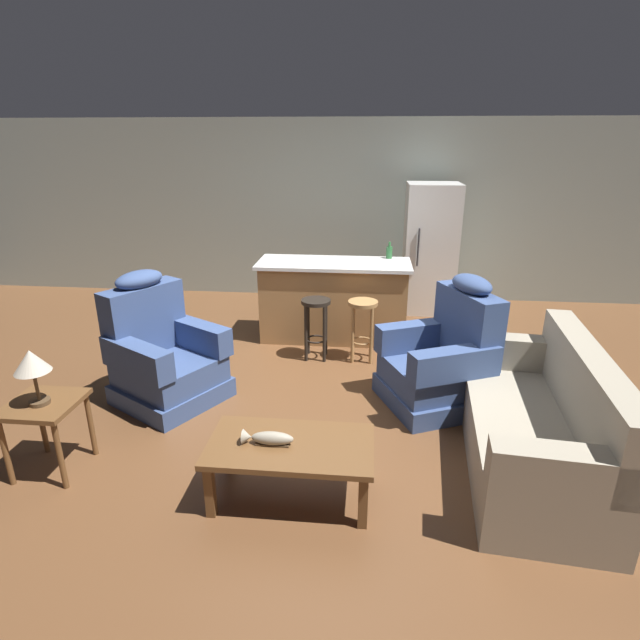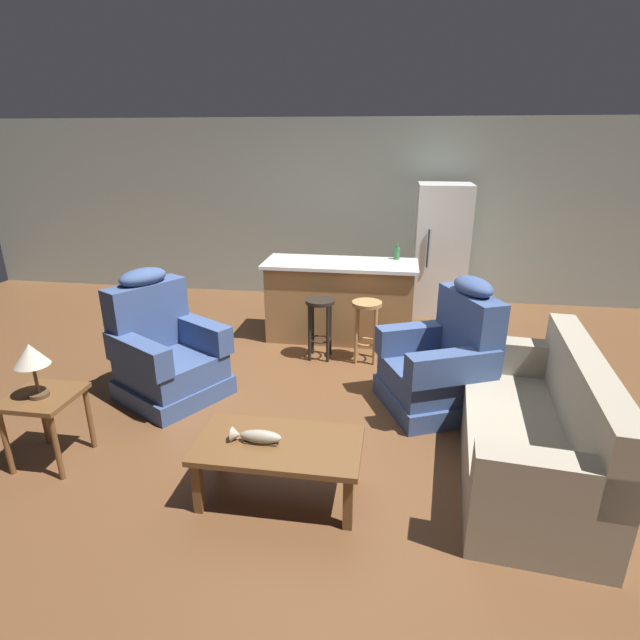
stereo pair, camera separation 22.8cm
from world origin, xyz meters
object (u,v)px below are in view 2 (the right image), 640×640
at_px(recliner_near_lamp, 165,353).
at_px(kitchen_island, 340,300).
at_px(refrigerator, 441,250).
at_px(bottle_tall_green, 397,253).
at_px(bar_stool_left, 320,318).
at_px(couch, 536,433).
at_px(table_lamp, 31,357).
at_px(fish_figurine, 256,437).
at_px(coffee_table, 279,449).
at_px(end_table, 44,407).
at_px(recliner_near_island, 443,363).
at_px(bar_stool_right, 366,320).

relative_size(recliner_near_lamp, kitchen_island, 0.67).
height_order(kitchen_island, refrigerator, refrigerator).
bearing_deg(bottle_tall_green, bar_stool_left, -131.85).
height_order(couch, table_lamp, table_lamp).
bearing_deg(couch, fish_figurine, 21.03).
relative_size(coffee_table, recliner_near_lamp, 0.92).
distance_m(fish_figurine, bar_stool_left, 2.33).
bearing_deg(couch, end_table, 11.70).
relative_size(recliner_near_lamp, end_table, 2.14).
bearing_deg(refrigerator, coffee_table, -107.49).
height_order(recliner_near_lamp, recliner_near_island, same).
bearing_deg(end_table, bottle_tall_green, 50.75).
relative_size(couch, bar_stool_left, 2.90).
bearing_deg(fish_figurine, bar_stool_right, 76.12).
xyz_separation_m(kitchen_island, bar_stool_left, (-0.15, -0.63, -0.01)).
bearing_deg(recliner_near_island, fish_figurine, 23.87).
bearing_deg(bar_stool_right, couch, -53.40).
bearing_deg(bottle_tall_green, bar_stool_right, -107.98).
xyz_separation_m(coffee_table, recliner_near_island, (1.17, 1.43, 0.06)).
relative_size(fish_figurine, table_lamp, 0.83).
bearing_deg(recliner_near_island, table_lamp, 0.40).
distance_m(couch, bar_stool_left, 2.58).
bearing_deg(couch, recliner_near_island, -51.92).
bearing_deg(recliner_near_lamp, bar_stool_right, 60.33).
distance_m(bar_stool_right, bottle_tall_green, 1.08).
bearing_deg(bar_stool_left, table_lamp, -127.83).
height_order(couch, recliner_near_island, recliner_near_island).
bearing_deg(refrigerator, bar_stool_right, -115.63).
height_order(coffee_table, table_lamp, table_lamp).
xyz_separation_m(coffee_table, bar_stool_right, (0.43, 2.31, 0.11)).
height_order(recliner_near_lamp, end_table, recliner_near_lamp).
height_order(recliner_near_island, bar_stool_left, recliner_near_island).
relative_size(recliner_near_lamp, refrigerator, 0.68).
bearing_deg(recliner_near_island, end_table, 0.00).
bearing_deg(bottle_tall_green, recliner_near_island, -75.40).
bearing_deg(recliner_near_island, couch, 98.90).
xyz_separation_m(end_table, bar_stool_right, (2.22, 2.18, 0.01)).
distance_m(recliner_near_island, bar_stool_right, 1.16).
height_order(table_lamp, bottle_tall_green, bottle_tall_green).
relative_size(recliner_near_island, bar_stool_left, 1.76).
bearing_deg(bar_stool_left, recliner_near_island, -35.05).
height_order(fish_figurine, end_table, end_table).
height_order(couch, bar_stool_right, couch).
relative_size(table_lamp, bar_stool_left, 0.60).
distance_m(bar_stool_left, bar_stool_right, 0.51).
bearing_deg(recliner_near_lamp, fish_figurine, -15.42).
bearing_deg(end_table, refrigerator, 52.33).
xyz_separation_m(table_lamp, bottle_tall_green, (2.51, 3.10, 0.16)).
relative_size(table_lamp, bar_stool_right, 0.60).
relative_size(couch, kitchen_island, 1.10).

